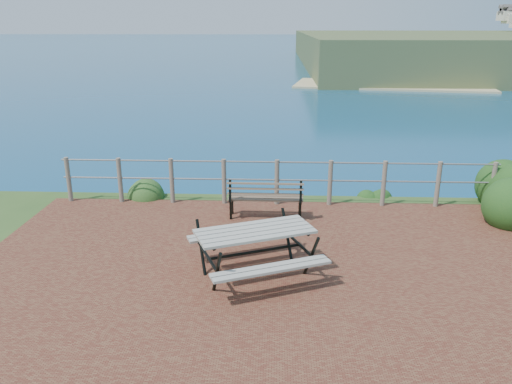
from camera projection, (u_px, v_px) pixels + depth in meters
ground at (275, 278)px, 7.81m from camera, size 10.00×7.00×0.12m
ocean at (279, 34)px, 197.08m from camera, size 1200.00×1200.00×0.00m
safety_railing at (277, 180)px, 10.80m from camera, size 9.40×0.10×1.00m
picnic_table at (255, 247)px, 7.75m from camera, size 1.94×1.46×0.76m
park_bench at (266, 192)px, 10.05m from camera, size 1.51×0.39×0.85m
shrub_lip_west at (146, 196)px, 11.52m from camera, size 0.82×0.82×0.58m
shrub_lip_east at (374, 194)px, 11.68m from camera, size 0.66×0.66×0.36m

